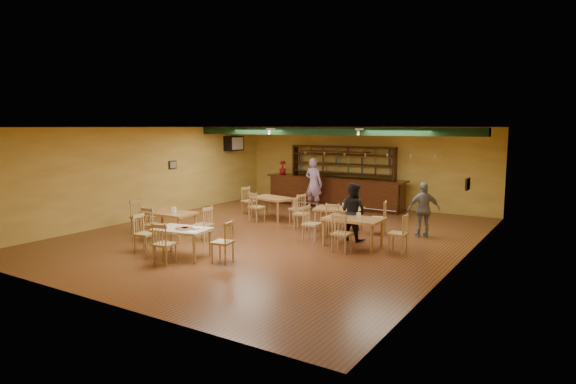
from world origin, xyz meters
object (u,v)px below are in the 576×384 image
Objects in this scene: dining_table_d at (353,232)px; near_table at (182,243)px; dining_table_c at (170,224)px; patron_right_a at (353,212)px; dining_table_a at (272,208)px; patron_bar at (314,184)px; bar_counter at (334,192)px; dining_table_b at (339,220)px.

near_table is (-2.92, -3.07, -0.02)m from dining_table_d.
dining_table_c is 5.00m from patron_right_a.
patron_bar is at bearing 95.03° from dining_table_a.
dining_table_b is (2.06, -3.77, -0.22)m from bar_counter.
dining_table_d is (3.13, -5.17, -0.20)m from bar_counter.
dining_table_d is at bearing 17.02° from dining_table_c.
patron_right_a is at bearing 112.90° from dining_table_d.
bar_counter is 3.82× the size of dining_table_d.
bar_counter reaches higher than dining_table_a.
dining_table_d is 0.94× the size of patron_right_a.
dining_table_b is 0.99× the size of dining_table_c.
bar_counter is at bearing 89.21° from dining_table_a.
bar_counter reaches higher than dining_table_c.
patron_bar reaches higher than bar_counter.
dining_table_b is at bearing -32.82° from patron_right_a.
dining_table_d is at bearing 37.47° from near_table.
near_table is (0.93, -5.12, -0.01)m from dining_table_a.
patron_right_a is (0.80, -0.80, 0.43)m from dining_table_b.
dining_table_a is 0.97× the size of dining_table_d.
dining_table_c is at bearing 83.56° from patron_bar.
dining_table_b is at bearing -0.90° from dining_table_a.
dining_table_d reaches higher than dining_table_c.
dining_table_c is 1.10× the size of near_table.
patron_right_a is (3.29, -3.74, -0.18)m from patron_bar.
bar_counter is 6.05m from dining_table_d.
dining_table_b is at bearing -61.39° from bar_counter.
patron_right_a is (2.86, -4.57, 0.20)m from bar_counter.
patron_right_a is at bearing 24.64° from dining_table_c.
bar_counter is 3.58× the size of patron_right_a.
dining_table_c is 0.73× the size of patron_bar.
dining_table_d reaches higher than dining_table_a.
dining_table_b is 1.21m from patron_right_a.
patron_bar is at bearing 76.43° from dining_table_c.
patron_right_a is at bearing 135.43° from patron_bar.
bar_counter is 7.06m from dining_table_c.
patron_bar is (0.29, 2.29, 0.60)m from dining_table_a.
patron_right_a is (2.64, 3.67, 0.43)m from near_table.
patron_bar is 1.23× the size of patron_right_a.
dining_table_d is at bearing -65.88° from dining_table_b.
dining_table_d is 4.24m from near_table.
dining_table_b is at bearing 37.71° from dining_table_c.
dining_table_d is 0.78m from patron_right_a.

